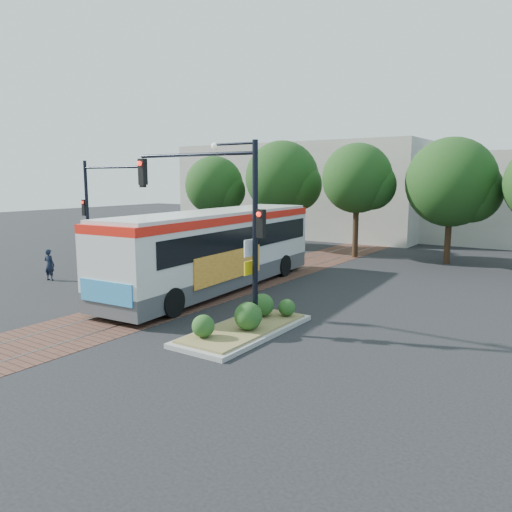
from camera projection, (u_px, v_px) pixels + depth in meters
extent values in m
plane|color=black|center=(160.00, 306.00, 19.86)|extent=(120.00, 120.00, 0.00)
cube|color=#513025|center=(222.00, 288.00, 23.14)|extent=(3.60, 40.00, 0.01)
cube|color=slate|center=(210.00, 286.00, 23.55)|extent=(0.06, 40.00, 0.01)
cube|color=slate|center=(235.00, 289.00, 22.72)|extent=(0.06, 40.00, 0.01)
cylinder|color=#382314|center=(215.00, 226.00, 38.27)|extent=(0.36, 0.36, 2.86)
sphere|color=black|center=(214.00, 185.00, 37.80)|extent=(4.40, 4.40, 4.40)
cylinder|color=#382314|center=(282.00, 227.00, 35.87)|extent=(0.36, 0.36, 3.12)
sphere|color=black|center=(282.00, 178.00, 35.33)|extent=(5.20, 5.20, 5.20)
cylinder|color=#382314|center=(355.00, 231.00, 31.89)|extent=(0.36, 0.36, 3.39)
sphere|color=black|center=(357.00, 178.00, 31.37)|extent=(4.40, 4.40, 4.40)
cylinder|color=#382314|center=(448.00, 240.00, 29.55)|extent=(0.36, 0.36, 2.86)
sphere|color=black|center=(451.00, 182.00, 29.03)|extent=(5.20, 5.20, 5.20)
cube|color=#ADA899|center=(311.00, 190.00, 46.61)|extent=(22.00, 12.00, 8.00)
cube|color=#444447|center=(217.00, 276.00, 22.85)|extent=(3.70, 13.48, 0.78)
cube|color=silver|center=(216.00, 245.00, 22.63)|extent=(3.72, 13.48, 2.11)
cube|color=black|center=(220.00, 237.00, 22.86)|extent=(3.69, 12.16, 1.00)
cube|color=red|center=(216.00, 218.00, 22.44)|extent=(3.77, 13.48, 0.33)
cube|color=silver|center=(216.00, 213.00, 22.41)|extent=(3.60, 13.03, 0.16)
cube|color=black|center=(108.00, 253.00, 17.00)|extent=(1.78, 0.26, 1.00)
cube|color=#3188C4|center=(106.00, 292.00, 17.05)|extent=(2.44, 0.24, 0.78)
cube|color=orange|center=(230.00, 265.00, 21.07)|extent=(0.42, 4.99, 1.22)
cylinder|color=black|center=(120.00, 294.00, 19.41)|extent=(0.47, 1.13, 1.11)
cylinder|color=black|center=(171.00, 302.00, 18.15)|extent=(0.47, 1.13, 1.11)
cylinder|color=black|center=(241.00, 261.00, 27.10)|extent=(0.47, 1.13, 1.11)
cylinder|color=black|center=(283.00, 266.00, 25.84)|extent=(0.47, 1.13, 1.11)
cube|color=gray|center=(244.00, 331.00, 16.38)|extent=(2.20, 5.20, 0.15)
cube|color=olive|center=(244.00, 327.00, 16.36)|extent=(1.90, 4.80, 0.08)
sphere|color=#1E4719|center=(203.00, 326.00, 15.21)|extent=(0.70, 0.70, 0.70)
sphere|color=#1E4719|center=(248.00, 316.00, 15.96)|extent=(0.90, 0.90, 0.90)
sphere|color=#1E4719|center=(262.00, 305.00, 17.55)|extent=(0.80, 0.80, 0.80)
sphere|color=#1E4719|center=(287.00, 307.00, 17.59)|extent=(0.60, 0.60, 0.60)
cylinder|color=black|center=(255.00, 236.00, 15.90)|extent=(0.18, 0.18, 6.00)
cylinder|color=black|center=(194.00, 155.00, 16.87)|extent=(5.00, 0.12, 0.12)
cube|color=black|center=(143.00, 172.00, 18.34)|extent=(0.28, 0.22, 0.95)
sphere|color=#FF190C|center=(140.00, 163.00, 18.18)|extent=(0.18, 0.18, 0.18)
cube|color=black|center=(261.00, 224.00, 15.71)|extent=(0.26, 0.20, 0.90)
sphere|color=#FF190C|center=(259.00, 214.00, 15.56)|extent=(0.16, 0.16, 0.16)
cube|color=white|center=(248.00, 248.00, 15.96)|extent=(0.04, 0.45, 0.55)
cube|color=yellow|center=(248.00, 268.00, 16.06)|extent=(0.04, 0.45, 0.45)
cylinder|color=black|center=(234.00, 144.00, 15.89)|extent=(1.60, 0.08, 0.08)
sphere|color=silver|center=(215.00, 146.00, 16.34)|extent=(0.24, 0.24, 0.24)
cylinder|color=black|center=(87.00, 215.00, 27.92)|extent=(0.18, 0.18, 6.00)
cylinder|color=black|center=(112.00, 167.00, 26.28)|extent=(4.50, 0.12, 0.12)
cube|color=black|center=(143.00, 178.00, 25.12)|extent=(0.28, 0.22, 0.95)
sphere|color=#FF190C|center=(140.00, 172.00, 24.96)|extent=(0.18, 0.18, 0.18)
cube|color=black|center=(85.00, 208.00, 27.98)|extent=(0.26, 0.20, 0.90)
sphere|color=#FF190C|center=(82.00, 202.00, 27.83)|extent=(0.16, 0.16, 0.16)
imported|color=black|center=(49.00, 265.00, 24.74)|extent=(0.64, 0.49, 1.57)
imported|color=black|center=(193.00, 249.00, 31.34)|extent=(4.58, 2.58, 1.25)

